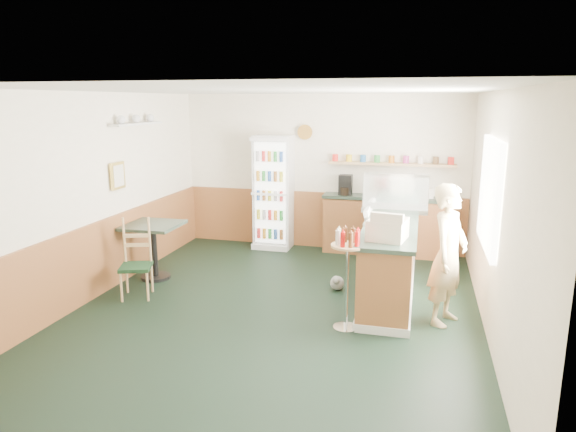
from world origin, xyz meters
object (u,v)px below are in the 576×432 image
(drinks_fridge, at_px, (273,192))
(cafe_table, at_px, (154,240))
(cash_register, at_px, (387,229))
(condiment_stand, at_px, (347,263))
(display_case, at_px, (396,193))
(cafe_chair, at_px, (139,256))
(shopkeeper, at_px, (448,255))

(drinks_fridge, bearing_deg, cafe_table, -120.78)
(cafe_table, bearing_deg, drinks_fridge, 59.22)
(drinks_fridge, bearing_deg, cash_register, -51.32)
(condiment_stand, bearing_deg, display_case, 78.38)
(drinks_fridge, bearing_deg, cafe_chair, -112.02)
(shopkeeper, relative_size, cafe_chair, 1.58)
(drinks_fridge, bearing_deg, shopkeeper, -42.03)
(drinks_fridge, xyz_separation_m, display_case, (2.17, -1.07, 0.27))
(display_case, height_order, cash_register, display_case)
(condiment_stand, xyz_separation_m, cafe_table, (-2.99, 1.00, -0.20))
(shopkeeper, bearing_deg, drinks_fridge, 71.57)
(cash_register, height_order, shopkeeper, shopkeeper)
(display_case, bearing_deg, condiment_stand, -101.62)
(shopkeeper, height_order, condiment_stand, shopkeeper)
(cafe_table, bearing_deg, shopkeeper, -7.34)
(shopkeeper, bearing_deg, cafe_table, 106.26)
(cash_register, bearing_deg, display_case, 100.07)
(drinks_fridge, relative_size, condiment_stand, 1.70)
(drinks_fridge, xyz_separation_m, cafe_table, (-1.23, -2.06, -0.41))
(condiment_stand, relative_size, cafe_chair, 1.11)
(shopkeeper, distance_m, condiment_stand, 1.21)
(shopkeeper, xyz_separation_m, condiment_stand, (-1.11, -0.47, -0.05))
(drinks_fridge, xyz_separation_m, cash_register, (2.17, -2.71, 0.13))
(shopkeeper, xyz_separation_m, cafe_table, (-4.10, 0.53, -0.25))
(cash_register, xyz_separation_m, shopkeeper, (0.70, 0.12, -0.30))
(condiment_stand, bearing_deg, cafe_chair, 172.91)
(display_case, relative_size, condiment_stand, 0.79)
(cafe_table, xyz_separation_m, cafe_chair, (0.13, -0.65, -0.03))
(shopkeeper, height_order, cafe_chair, shopkeeper)
(display_case, bearing_deg, drinks_fridge, 153.79)
(cafe_chair, bearing_deg, shopkeeper, -17.90)
(cash_register, bearing_deg, shopkeeper, 20.15)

